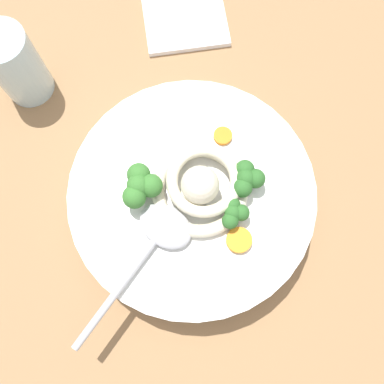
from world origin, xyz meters
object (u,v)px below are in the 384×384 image
(noodle_pile, at_px, (201,186))
(soup_bowl, at_px, (192,199))
(drinking_glass, at_px, (16,65))
(soup_spoon, at_px, (158,236))

(noodle_pile, bearing_deg, soup_bowl, 101.63)
(noodle_pile, distance_m, drinking_glass, 0.28)
(soup_bowl, distance_m, soup_spoon, 0.07)
(soup_bowl, height_order, soup_spoon, soup_spoon)
(soup_bowl, height_order, drinking_glass, drinking_glass)
(soup_spoon, relative_size, drinking_glass, 1.53)
(soup_bowl, bearing_deg, soup_spoon, 142.11)
(soup_spoon, xyz_separation_m, drinking_glass, (0.22, 0.17, -0.02))
(drinking_glass, bearing_deg, soup_bowl, -129.50)
(soup_bowl, relative_size, drinking_glass, 2.68)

